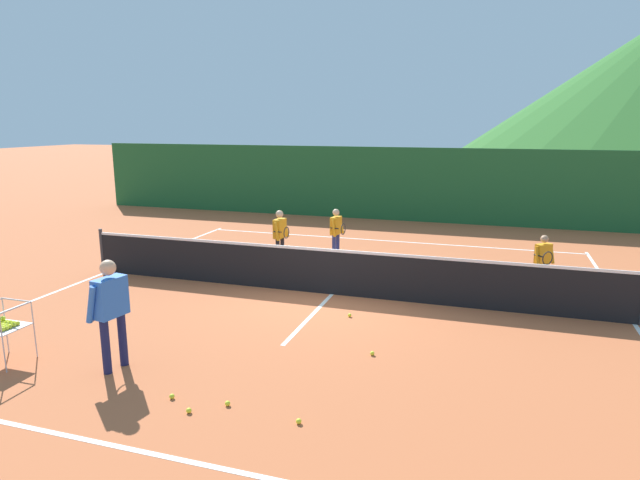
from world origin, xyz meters
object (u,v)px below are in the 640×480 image
Objects in this scene: tennis_ball_0 at (350,315)px; tennis_ball_5 at (189,411)px; tennis_ball_2 at (299,421)px; tennis_ball_3 at (127,300)px; student_0 at (280,232)px; student_1 at (336,229)px; ball_cart at (2,325)px; tennis_ball_7 at (228,403)px; instructor at (111,304)px; tennis_ball_6 at (92,318)px; tennis_ball_1 at (372,353)px; tennis_ball_4 at (172,396)px; student_2 at (543,257)px; tennis_net at (332,271)px.

tennis_ball_0 is 4.03m from tennis_ball_5.
tennis_ball_3 is at bearing 146.60° from tennis_ball_2.
student_0 reaches higher than student_1.
ball_cart is 13.22× the size of tennis_ball_7.
tennis_ball_0 is at bearing 79.59° from tennis_ball_7.
instructor is 24.17× the size of tennis_ball_3.
ball_cart is at bearing -90.03° from tennis_ball_6.
tennis_ball_1 is at bearing 20.23° from ball_cart.
instructor is 24.17× the size of tennis_ball_5.
tennis_ball_2 is 1.00× the size of tennis_ball_7.
tennis_ball_4 is (-1.43, -3.65, 0.00)m from tennis_ball_0.
student_2 is 10.10m from ball_cart.
student_0 is at bearing 63.63° from tennis_ball_3.
student_2 is 5.19m from tennis_ball_1.
ball_cart reaches higher than tennis_ball_0.
tennis_ball_0 is at bearing -59.73° from tennis_net.
tennis_ball_6 is at bearing -160.23° from tennis_ball_0.
tennis_ball_4 is 1.00× the size of tennis_ball_6.
student_0 is 20.23× the size of tennis_ball_6.
tennis_ball_7 is at bearing -100.41° from tennis_ball_0.
instructor is at bearing 157.63° from tennis_ball_4.
student_2 is 17.66× the size of tennis_ball_0.
student_0 reaches higher than ball_cart.
tennis_ball_2 and tennis_ball_4 have the same top height.
tennis_ball_5 is 0.48m from tennis_ball_7.
instructor reaches higher than tennis_ball_4.
tennis_ball_0 and tennis_ball_6 have the same top height.
student_0 is at bearing -139.50° from student_1.
student_2 is 8.17m from tennis_ball_4.
tennis_ball_3 is (-4.47, -0.53, 0.00)m from tennis_ball_0.
tennis_ball_4 is (2.99, -0.21, -0.55)m from ball_cart.
student_2 is 8.14m from tennis_ball_5.
tennis_ball_1 is at bearing 43.91° from tennis_ball_4.
tennis_ball_3 and tennis_ball_4 have the same top height.
student_1 is 19.35× the size of tennis_ball_5.
tennis_net reaches higher than tennis_ball_5.
ball_cart is 13.22× the size of tennis_ball_2.
tennis_ball_0 is (1.47, -4.16, -0.76)m from student_1.
tennis_ball_4 is at bearing -22.37° from instructor.
student_2 is 17.66× the size of tennis_ball_1.
tennis_ball_5 and tennis_ball_6 have the same top height.
tennis_ball_2 is 1.01m from tennis_ball_7.
ball_cart is at bearing -105.13° from student_0.
tennis_ball_4 is (-4.92, -6.49, -0.69)m from student_2.
ball_cart is at bearing -128.83° from tennis_net.
tennis_net is at bearing 90.43° from tennis_ball_7.
instructor is 1.25× the size of student_1.
student_0 is 1.05× the size of student_1.
tennis_ball_6 is at bearing -110.58° from student_0.
tennis_ball_2 is (1.81, -7.87, -0.76)m from student_1.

